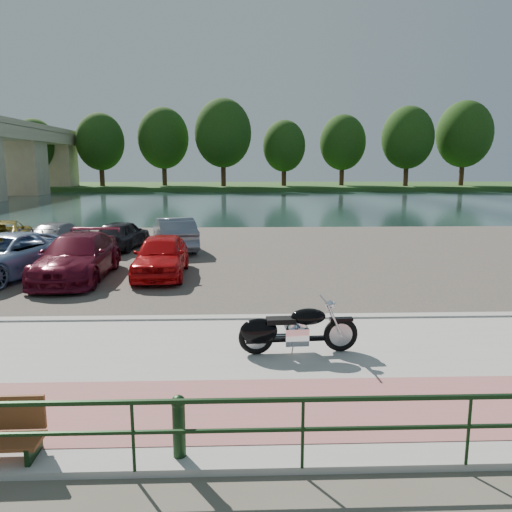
{
  "coord_description": "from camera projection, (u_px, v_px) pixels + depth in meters",
  "views": [
    {
      "loc": [
        -0.74,
        -9.42,
        3.69
      ],
      "look_at": [
        -0.26,
        4.7,
        1.1
      ],
      "focal_mm": 35.0,
      "sensor_mm": 36.0,
      "label": 1
    }
  ],
  "objects": [
    {
      "name": "ground",
      "position": [
        277.0,
        352.0,
        9.94
      ],
      "size": [
        200.0,
        200.0,
        0.0
      ],
      "primitive_type": "plane",
      "color": "#595447",
      "rests_on": "ground"
    },
    {
      "name": "promenade",
      "position": [
        281.0,
        370.0,
        8.95
      ],
      "size": [
        60.0,
        6.0,
        0.1
      ],
      "primitive_type": "cube",
      "color": "#A7A39D",
      "rests_on": "ground"
    },
    {
      "name": "pink_path",
      "position": [
        290.0,
        408.0,
        7.47
      ],
      "size": [
        60.0,
        2.0,
        0.01
      ],
      "primitive_type": "cube",
      "color": "#9F5F59",
      "rests_on": "promenade"
    },
    {
      "name": "kerb",
      "position": [
        271.0,
        319.0,
        11.9
      ],
      "size": [
        60.0,
        0.3,
        0.14
      ],
      "primitive_type": "cube",
      "color": "#A7A39D",
      "rests_on": "ground"
    },
    {
      "name": "parking_lot",
      "position": [
        257.0,
        254.0,
        20.76
      ],
      "size": [
        60.0,
        18.0,
        0.04
      ],
      "primitive_type": "cube",
      "color": "#423B35",
      "rests_on": "ground"
    },
    {
      "name": "river",
      "position": [
        247.0,
        203.0,
        49.27
      ],
      "size": [
        120.0,
        40.0,
        0.0
      ],
      "primitive_type": "cube",
      "color": "#192E2D",
      "rests_on": "ground"
    },
    {
      "name": "far_bank",
      "position": [
        244.0,
        186.0,
        80.67
      ],
      "size": [
        120.0,
        24.0,
        0.6
      ],
      "primitive_type": "cube",
      "color": "#234C1B",
      "rests_on": "ground"
    },
    {
      "name": "railing",
      "position": [
        303.0,
        415.0,
        5.87
      ],
      "size": [
        24.04,
        0.05,
        0.9
      ],
      "color": "black",
      "rests_on": "promenade"
    },
    {
      "name": "bollards",
      "position": [
        165.0,
        423.0,
        6.15
      ],
      "size": [
        10.68,
        0.18,
        0.81
      ],
      "color": "black",
      "rests_on": "promenade"
    },
    {
      "name": "far_trees",
      "position": [
        273.0,
        139.0,
        73.42
      ],
      "size": [
        70.25,
        10.68,
        12.52
      ],
      "color": "#3A2215",
      "rests_on": "far_bank"
    },
    {
      "name": "motorcycle",
      "position": [
        287.0,
        330.0,
        9.57
      ],
      "size": [
        2.33,
        0.75,
        1.05
      ],
      "rotation": [
        0.0,
        0.0,
        0.06
      ],
      "color": "black",
      "rests_on": "promenade"
    },
    {
      "name": "car_2",
      "position": [
        5.0,
        256.0,
        16.24
      ],
      "size": [
        3.98,
        5.69,
        1.44
      ],
      "primitive_type": "imported",
      "rotation": [
        0.0,
        0.0,
        -0.34
      ],
      "color": "#859EC1",
      "rests_on": "parking_lot"
    },
    {
      "name": "car_3",
      "position": [
        77.0,
        257.0,
        16.09
      ],
      "size": [
        2.1,
        4.99,
        1.44
      ],
      "primitive_type": "imported",
      "rotation": [
        0.0,
        0.0,
        0.02
      ],
      "color": "#5B0D1F",
      "rests_on": "parking_lot"
    },
    {
      "name": "car_4",
      "position": [
        161.0,
        256.0,
        16.5
      ],
      "size": [
        1.73,
        4.08,
        1.38
      ],
      "primitive_type": "imported",
      "rotation": [
        0.0,
        0.0,
        0.03
      ],
      "color": "red",
      "rests_on": "parking_lot"
    },
    {
      "name": "car_6",
      "position": [
        3.0,
        235.0,
        21.39
      ],
      "size": [
        3.69,
        5.25,
        1.33
      ],
      "primitive_type": "imported",
      "rotation": [
        0.0,
        0.0,
        3.49
      ],
      "color": "olive",
      "rests_on": "parking_lot"
    },
    {
      "name": "car_7",
      "position": [
        59.0,
        236.0,
        21.72
      ],
      "size": [
        2.04,
        4.33,
        1.22
      ],
      "primitive_type": "imported",
      "rotation": [
        0.0,
        0.0,
        3.06
      ],
      "color": "gray",
      "rests_on": "parking_lot"
    },
    {
      "name": "car_8",
      "position": [
        122.0,
        235.0,
        21.81
      ],
      "size": [
        2.11,
        3.97,
        1.29
      ],
      "primitive_type": "imported",
      "rotation": [
        0.0,
        0.0,
        2.98
      ],
      "color": "black",
      "rests_on": "parking_lot"
    },
    {
      "name": "car_9",
      "position": [
        174.0,
        234.0,
        21.62
      ],
      "size": [
        2.55,
        4.56,
        1.42
      ],
      "primitive_type": "imported",
      "rotation": [
        0.0,
        0.0,
        3.4
      ],
      "color": "slate",
      "rests_on": "parking_lot"
    }
  ]
}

